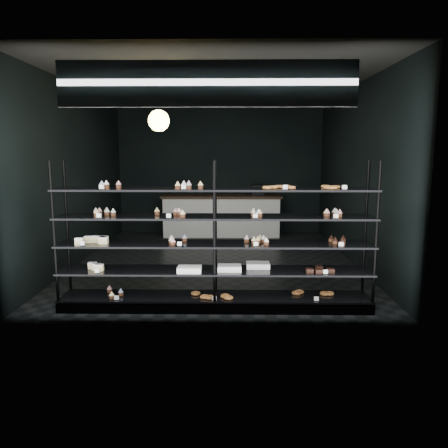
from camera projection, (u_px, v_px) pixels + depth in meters
name	position (u px, v px, depth m)	size (l,w,h in m)	color
room	(216.00, 175.00, 7.86)	(5.01, 6.01, 3.20)	black
display_shelf	(213.00, 261.00, 5.60)	(4.00, 0.50, 1.91)	black
signage	(207.00, 84.00, 4.78)	(3.30, 0.05, 0.50)	#110E47
pendant_lamp	(159.00, 121.00, 6.22)	(0.30, 0.30, 0.88)	black
service_counter	(222.00, 215.00, 10.50)	(2.85, 0.65, 1.23)	silver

